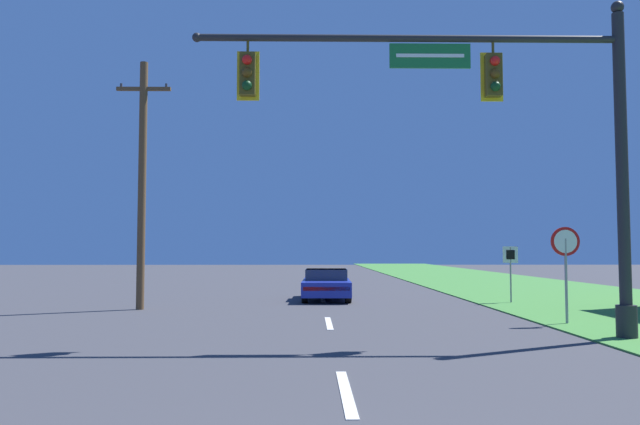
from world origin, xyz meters
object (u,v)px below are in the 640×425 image
Objects in this scene: signal_mast at (514,132)px; route_sign_post at (510,261)px; stop_sign at (566,253)px; car_ahead at (326,284)px; utility_pole_near at (142,180)px.

signal_mast is 10.02m from route_sign_post.
signal_mast reaches higher than stop_sign.
signal_mast is 12.25m from car_ahead.
route_sign_post is at bearing 9.34° from utility_pole_near.
utility_pole_near is (-6.19, -3.91, 3.65)m from car_ahead.
car_ahead is 8.18m from utility_pole_near.
utility_pole_near is at bearing -170.66° from route_sign_post.
signal_mast is 3.89× the size of stop_sign.
signal_mast is at bearing -70.44° from car_ahead.
car_ahead is 0.54× the size of utility_pole_near.
route_sign_post is (0.63, 6.49, -0.34)m from stop_sign.
signal_mast is 4.36m from stop_sign.
utility_pole_near is (-10.07, 7.02, -0.30)m from signal_mast.
signal_mast is 12.28m from utility_pole_near.
utility_pole_near is (-12.25, 4.37, 2.39)m from stop_sign.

